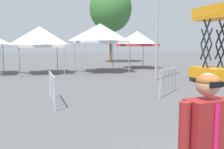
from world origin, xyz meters
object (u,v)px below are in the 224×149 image
(canopy_tent_behind_right, at_px, (40,37))
(canopy_tent_left_of_center, at_px, (137,39))
(crowd_barrier_near_person, at_px, (168,76))
(scissor_lift, at_px, (213,61))
(crowd_barrier_mid_lot, at_px, (52,83))
(person_foreground, at_px, (205,147))
(tree_behind_tents_right, at_px, (111,9))
(canopy_tent_right_of_center, at_px, (100,34))

(canopy_tent_behind_right, bearing_deg, canopy_tent_left_of_center, 10.84)
(crowd_barrier_near_person, bearing_deg, scissor_lift, 26.27)
(canopy_tent_behind_right, distance_m, crowd_barrier_mid_lot, 9.89)
(person_foreground, bearing_deg, canopy_tent_left_of_center, 67.68)
(scissor_lift, xyz_separation_m, crowd_barrier_near_person, (-3.88, -1.92, -0.47))
(scissor_lift, relative_size, tree_behind_tents_right, 0.46)
(crowd_barrier_mid_lot, bearing_deg, tree_behind_tents_right, 66.13)
(canopy_tent_left_of_center, bearing_deg, scissor_lift, -88.09)
(canopy_tent_right_of_center, relative_size, tree_behind_tents_right, 0.41)
(scissor_lift, distance_m, person_foreground, 11.77)
(crowd_barrier_near_person, bearing_deg, canopy_tent_behind_right, 116.27)
(canopy_tent_right_of_center, bearing_deg, canopy_tent_behind_right, 175.48)
(canopy_tent_behind_right, height_order, person_foreground, canopy_tent_behind_right)
(canopy_tent_right_of_center, xyz_separation_m, tree_behind_tents_right, (3.99, 9.65, 3.29))
(crowd_barrier_mid_lot, bearing_deg, canopy_tent_behind_right, 89.60)
(canopy_tent_behind_right, relative_size, scissor_lift, 0.83)
(canopy_tent_behind_right, relative_size, crowd_barrier_mid_lot, 1.60)
(canopy_tent_behind_right, bearing_deg, scissor_lift, -41.49)
(canopy_tent_behind_right, relative_size, canopy_tent_left_of_center, 1.03)
(scissor_lift, bearing_deg, person_foreground, -130.97)
(canopy_tent_left_of_center, distance_m, crowd_barrier_near_person, 11.78)
(crowd_barrier_near_person, bearing_deg, crowd_barrier_mid_lot, -177.28)
(canopy_tent_left_of_center, distance_m, scissor_lift, 9.26)
(scissor_lift, bearing_deg, canopy_tent_right_of_center, 120.20)
(canopy_tent_behind_right, height_order, scissor_lift, scissor_lift)
(canopy_tent_left_of_center, xyz_separation_m, person_foreground, (-7.41, -18.04, -1.56))
(canopy_tent_right_of_center, height_order, person_foreground, canopy_tent_right_of_center)
(tree_behind_tents_right, xyz_separation_m, crowd_barrier_mid_lot, (-8.42, -19.03, -5.44))
(canopy_tent_behind_right, distance_m, person_foreground, 16.56)
(crowd_barrier_near_person, bearing_deg, person_foreground, -118.81)
(canopy_tent_behind_right, relative_size, person_foreground, 1.89)
(crowd_barrier_near_person, xyz_separation_m, crowd_barrier_mid_lot, (-4.75, -0.23, 0.00))
(person_foreground, bearing_deg, crowd_barrier_near_person, 61.19)
(scissor_lift, relative_size, person_foreground, 2.27)
(person_foreground, distance_m, tree_behind_tents_right, 27.33)
(scissor_lift, xyz_separation_m, person_foreground, (-7.71, -8.88, -0.19))
(canopy_tent_behind_right, bearing_deg, crowd_barrier_near_person, -63.73)
(canopy_tent_left_of_center, xyz_separation_m, scissor_lift, (0.31, -9.16, -1.38))
(scissor_lift, bearing_deg, crowd_barrier_near_person, -153.73)
(tree_behind_tents_right, bearing_deg, canopy_tent_left_of_center, -90.68)
(canopy_tent_behind_right, relative_size, crowd_barrier_near_person, 2.07)
(tree_behind_tents_right, relative_size, crowd_barrier_near_person, 5.45)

